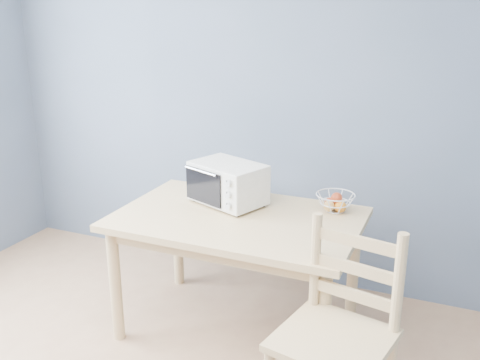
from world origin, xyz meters
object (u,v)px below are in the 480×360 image
at_px(dining_table, 238,232).
at_px(dining_chair, 337,339).
at_px(toaster_oven, 226,182).
at_px(fruit_basket, 335,202).

relative_size(dining_table, dining_chair, 1.40).
bearing_deg(dining_chair, dining_table, 152.93).
distance_m(toaster_oven, dining_chair, 1.24).
xyz_separation_m(dining_table, toaster_oven, (-0.15, 0.17, 0.24)).
bearing_deg(dining_table, toaster_oven, 131.88).
bearing_deg(fruit_basket, toaster_oven, -169.18).
xyz_separation_m(dining_table, fruit_basket, (0.50, 0.29, 0.16)).
height_order(toaster_oven, dining_chair, toaster_oven).
relative_size(dining_table, toaster_oven, 2.73).
bearing_deg(fruit_basket, dining_chair, -74.93).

